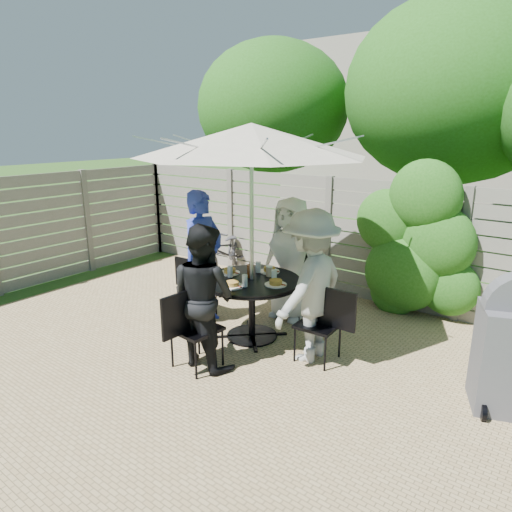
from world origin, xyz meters
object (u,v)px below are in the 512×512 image
Objects in this scene: plate_left at (230,271)px; plate_front at (232,285)px; person_left at (203,258)px; glass_left at (230,272)px; chair_front at (196,345)px; chair_left at (198,301)px; patio_table at (252,297)px; chair_right at (319,339)px; person_right at (310,287)px; bicycle at (226,251)px; person_back at (290,259)px; glass_right at (274,276)px; plate_right at (276,283)px; umbrella at (251,140)px; person_front at (204,296)px; glass_front at (245,281)px; glass_back at (258,267)px; plate_back at (270,270)px; chair_back at (295,295)px; syrup_jug at (251,271)px; coffee_cup at (269,272)px.

plate_left and plate_front have the same top height.
glass_left is (0.57, -0.12, -0.05)m from person_left.
chair_left is at bearing 47.69° from chair_front.
person_left is 12.84× the size of glass_left.
patio_table is 1.00m from chair_right.
bicycle is at bearing -120.89° from person_right.
person_back reaches higher than glass_right.
patio_table is at bearing 178.81° from plate_right.
umbrella is 1.71× the size of person_front.
person_front reaches higher than chair_front.
chair_front reaches higher than bicycle.
glass_front is at bearing -16.94° from chair_left.
bicycle reaches higher than plate_front.
plate_front is at bearing -23.77° from chair_left.
umbrella is at bearing 110.81° from glass_front.
plate_left is (-0.34, 0.97, 0.52)m from chair_front.
chair_left is at bearing -164.33° from glass_back.
person_back is 0.91m from plate_left.
glass_back is (0.26, 0.25, 0.05)m from plate_left.
plate_back and plate_front have the same top height.
chair_back is 3.62× the size of plate_front.
plate_front is at bearing -91.19° from plate_back.
chair_front is at bearing -91.23° from plate_back.
person_left is at bearing -2.98° from chair_left.
bicycle is (-1.91, 1.34, -0.36)m from plate_back.
plate_back and plate_left have the same top height.
syrup_jug reaches higher than plate_front.
plate_back is at bearing 17.19° from chair_left.
coffee_cup reaches higher than plate_front.
plate_back is at bearing 42.55° from glass_back.
chair_front is at bearing -99.70° from glass_front.
glass_back is at bearing -137.45° from plate_back.
person_right is at bearing -16.71° from glass_back.
person_front is at bearing -91.19° from umbrella.
person_left reaches higher than chair_front.
chair_left is 0.48× the size of person_right.
syrup_jug reaches higher than glass_front.
umbrella reaches higher than person_right.
syrup_jug is (-0.42, 0.06, 0.06)m from plate_right.
plate_back is at bearing 88.81° from plate_front.
glass_front is 0.35m from syrup_jug.
glass_left is 2.47m from bicycle.
person_front is 11.46× the size of glass_left.
syrup_jug is (-0.16, 0.31, 0.01)m from glass_front.
person_left is (-0.85, -0.95, 0.62)m from chair_back.
glass_right is at bearing 132.55° from plate_right.
bicycle is at bearing 138.29° from patio_table.
glass_front is (0.11, 0.10, 0.05)m from plate_front.
glass_back is at bearing -105.52° from person_right.
chair_left is at bearing 165.20° from glass_front.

